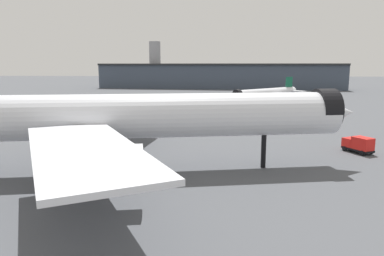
% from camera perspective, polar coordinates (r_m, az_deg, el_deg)
% --- Properties ---
extents(ground, '(900.00, 900.00, 0.00)m').
position_cam_1_polar(ground, '(52.14, -10.91, -7.86)').
color(ground, '#4C4F54').
extents(airliner_near_gate, '(68.30, 61.54, 18.82)m').
position_cam_1_polar(airliner_near_gate, '(53.09, -9.28, 1.71)').
color(airliner_near_gate, silver).
rests_on(airliner_near_gate, ground).
extents(airliner_far_taxiway, '(32.20, 30.96, 10.84)m').
position_cam_1_polar(airliner_far_taxiway, '(143.77, 11.78, 5.40)').
color(airliner_far_taxiway, silver).
rests_on(airliner_far_taxiway, ground).
extents(terminal_building, '(161.61, 39.85, 31.24)m').
position_cam_1_polar(terminal_building, '(242.87, 3.89, 8.28)').
color(terminal_building, '#3D4756').
rests_on(terminal_building, ground).
extents(service_truck_front, '(4.66, 5.93, 3.00)m').
position_cam_1_polar(service_truck_front, '(72.02, 24.87, -2.34)').
color(service_truck_front, black).
rests_on(service_truck_front, ground).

